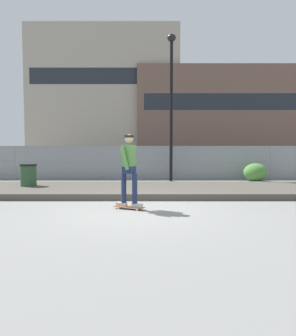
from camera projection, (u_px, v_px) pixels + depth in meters
name	position (u px, v px, depth m)	size (l,w,h in m)	color
ground_plane	(137.00, 210.00, 6.56)	(120.00, 120.00, 0.00)	slate
gravel_berm	(140.00, 189.00, 9.71)	(14.45, 3.71, 0.20)	#4C473F
skateboard	(129.00, 207.00, 6.69)	(0.82, 0.49, 0.07)	#9E5B33
skater	(129.00, 165.00, 6.63)	(0.71, 0.62, 1.82)	#B2ADA8
chain_fence	(143.00, 163.00, 14.53)	(23.60, 0.06, 1.85)	gray
street_lamp	(171.00, 92.00, 13.40)	(0.44, 0.44, 7.44)	black
parked_car_near	(61.00, 163.00, 17.41)	(4.43, 2.00, 1.66)	#B7BABF
parked_car_mid	(142.00, 163.00, 17.21)	(4.45, 2.05, 1.66)	black
parked_car_far	(220.00, 162.00, 17.58)	(4.50, 2.15, 1.66)	navy
library_building	(109.00, 102.00, 47.95)	(24.34, 14.13, 21.78)	#9E9384
office_block	(214.00, 119.00, 46.57)	(26.55, 12.61, 15.17)	brown
shrub_left	(255.00, 172.00, 13.54)	(1.19, 0.98, 0.92)	#477F38
trash_bin	(29.00, 178.00, 9.87)	(0.59, 0.59, 1.03)	#2D5133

